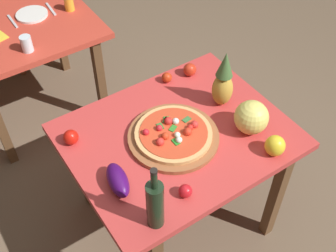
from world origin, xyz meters
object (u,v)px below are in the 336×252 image
at_px(pizza, 173,133).
at_px(tomato_beside_pepper, 190,70).
at_px(bell_pepper, 275,146).
at_px(drinking_glass_juice, 69,4).
at_px(tomato_near_board, 167,78).
at_px(fork_utensil, 12,21).
at_px(dining_chair, 18,13).
at_px(tomato_at_corner, 71,137).
at_px(display_table, 178,146).
at_px(drinking_glass_water, 27,44).
at_px(tomato_by_bottle, 185,191).
at_px(knife_utensil, 51,9).
at_px(background_table, 22,40).
at_px(melon, 251,117).
at_px(pineapple_left, 223,82).
at_px(eggplant, 118,180).
at_px(pizza_board, 173,137).
at_px(dinner_plate, 32,15).
at_px(wine_bottle, 155,204).

xyz_separation_m(pizza, tomato_beside_pepper, (0.37, 0.37, -0.00)).
distance_m(bell_pepper, drinking_glass_juice, 1.79).
height_order(tomato_near_board, fork_utensil, tomato_near_board).
distance_m(dining_chair, tomato_at_corner, 1.86).
distance_m(pizza, bell_pepper, 0.51).
distance_m(display_table, bell_pepper, 0.51).
bearing_deg(drinking_glass_water, tomato_by_bottle, -82.34).
xyz_separation_m(dining_chair, fork_utensil, (-0.18, -0.58, 0.30)).
relative_size(tomato_at_corner, knife_utensil, 0.43).
height_order(background_table, drinking_glass_juice, drinking_glass_juice).
bearing_deg(melon, pineapple_left, 89.50).
relative_size(eggplant, knife_utensil, 1.11).
bearing_deg(display_table, tomato_near_board, 64.24).
height_order(pizza, melon, melon).
bearing_deg(tomato_at_corner, dining_chair, 80.36).
distance_m(pizza_board, dinner_plate, 1.51).
distance_m(wine_bottle, tomato_by_bottle, 0.22).
distance_m(background_table, tomato_near_board, 1.16).
height_order(tomato_at_corner, dinner_plate, tomato_at_corner).
height_order(display_table, tomato_beside_pepper, tomato_beside_pepper).
bearing_deg(dining_chair, tomato_beside_pepper, 89.81).
xyz_separation_m(tomato_near_board, fork_utensil, (-0.53, 1.10, -0.03)).
relative_size(display_table, eggplant, 5.64).
distance_m(tomato_beside_pepper, fork_utensil, 1.32).
height_order(background_table, pineapple_left, pineapple_left).
bearing_deg(pineapple_left, fork_utensil, 115.63).
height_order(pizza, drinking_glass_water, drinking_glass_water).
height_order(tomato_beside_pepper, fork_utensil, tomato_beside_pepper).
bearing_deg(knife_utensil, tomato_by_bottle, -90.77).
xyz_separation_m(dining_chair, tomato_beside_pepper, (0.50, -1.71, 0.33)).
xyz_separation_m(background_table, fork_utensil, (-0.01, 0.08, 0.12)).
bearing_deg(knife_utensil, background_table, -161.32).
xyz_separation_m(background_table, pineapple_left, (0.67, -1.35, 0.26)).
relative_size(pizza_board, drinking_glass_juice, 4.73).
height_order(bell_pepper, eggplant, bell_pepper).
bearing_deg(wine_bottle, tomato_by_bottle, 12.72).
distance_m(tomato_beside_pepper, drinking_glass_water, 1.04).
bearing_deg(background_table, wine_bottle, -91.09).
relative_size(wine_bottle, melon, 2.05).
height_order(pineapple_left, drinking_glass_water, pineapple_left).
height_order(eggplant, drinking_glass_water, drinking_glass_water).
relative_size(pizza, tomato_beside_pepper, 5.14).
bearing_deg(wine_bottle, tomato_near_board, 53.43).
bearing_deg(dining_chair, background_table, 59.15).
relative_size(pineapple_left, drinking_glass_water, 3.27).
bearing_deg(tomato_by_bottle, pizza, 64.63).
bearing_deg(eggplant, drinking_glass_water, 88.38).
distance_m(pizza, drinking_glass_water, 1.18).
height_order(wine_bottle, tomato_near_board, wine_bottle).
bearing_deg(drinking_glass_water, bell_pepper, -64.45).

